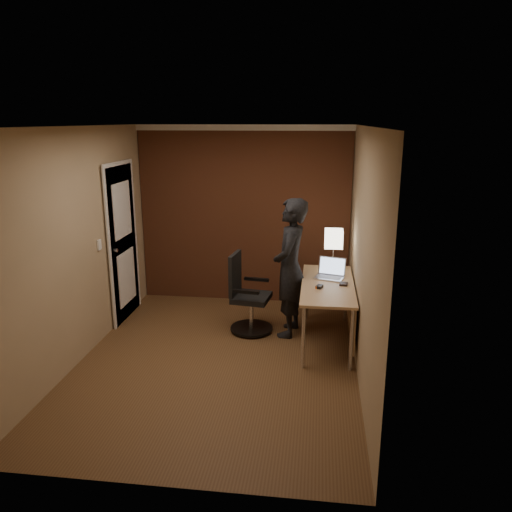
{
  "coord_description": "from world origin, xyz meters",
  "views": [
    {
      "loc": [
        1.04,
        -4.92,
        2.56
      ],
      "look_at": [
        0.35,
        0.55,
        1.05
      ],
      "focal_mm": 35.0,
      "sensor_mm": 36.0,
      "label": 1
    }
  ],
  "objects_px": {
    "laptop": "(331,272)",
    "wallet": "(344,284)",
    "desk_lamp": "(334,239)",
    "person": "(290,268)",
    "mouse": "(319,287)",
    "office_chair": "(247,298)",
    "desk": "(334,294)"
  },
  "relations": [
    {
      "from": "wallet",
      "to": "office_chair",
      "type": "bearing_deg",
      "value": 168.85
    },
    {
      "from": "desk",
      "to": "desk_lamp",
      "type": "xyz_separation_m",
      "value": [
        -0.01,
        0.48,
        0.55
      ]
    },
    {
      "from": "desk_lamp",
      "to": "person",
      "type": "relative_size",
      "value": 0.32
    },
    {
      "from": "desk_lamp",
      "to": "wallet",
      "type": "xyz_separation_m",
      "value": [
        0.12,
        -0.51,
        -0.41
      ]
    },
    {
      "from": "laptop",
      "to": "wallet",
      "type": "distance_m",
      "value": 0.32
    },
    {
      "from": "desk_lamp",
      "to": "office_chair",
      "type": "height_order",
      "value": "desk_lamp"
    },
    {
      "from": "office_chair",
      "to": "desk_lamp",
      "type": "bearing_deg",
      "value": 14.92
    },
    {
      "from": "person",
      "to": "office_chair",
      "type": "bearing_deg",
      "value": -83.16
    },
    {
      "from": "desk_lamp",
      "to": "mouse",
      "type": "xyz_separation_m",
      "value": [
        -0.16,
        -0.65,
        -0.4
      ]
    },
    {
      "from": "mouse",
      "to": "wallet",
      "type": "distance_m",
      "value": 0.31
    },
    {
      "from": "wallet",
      "to": "laptop",
      "type": "bearing_deg",
      "value": 117.73
    },
    {
      "from": "mouse",
      "to": "person",
      "type": "height_order",
      "value": "person"
    },
    {
      "from": "desk",
      "to": "laptop",
      "type": "xyz_separation_m",
      "value": [
        -0.04,
        0.25,
        0.19
      ]
    },
    {
      "from": "desk",
      "to": "wallet",
      "type": "relative_size",
      "value": 13.64
    },
    {
      "from": "desk_lamp",
      "to": "mouse",
      "type": "distance_m",
      "value": 0.78
    },
    {
      "from": "desk_lamp",
      "to": "office_chair",
      "type": "xyz_separation_m",
      "value": [
        -1.04,
        -0.28,
        -0.72
      ]
    },
    {
      "from": "person",
      "to": "laptop",
      "type": "bearing_deg",
      "value": 104.51
    },
    {
      "from": "office_chair",
      "to": "person",
      "type": "bearing_deg",
      "value": -0.9
    },
    {
      "from": "desk_lamp",
      "to": "laptop",
      "type": "xyz_separation_m",
      "value": [
        -0.03,
        -0.23,
        -0.35
      ]
    },
    {
      "from": "desk",
      "to": "desk_lamp",
      "type": "bearing_deg",
      "value": 91.33
    },
    {
      "from": "person",
      "to": "desk",
      "type": "bearing_deg",
      "value": 77.61
    },
    {
      "from": "desk",
      "to": "desk_lamp",
      "type": "height_order",
      "value": "desk_lamp"
    },
    {
      "from": "desk_lamp",
      "to": "wallet",
      "type": "distance_m",
      "value": 0.66
    },
    {
      "from": "desk_lamp",
      "to": "mouse",
      "type": "relative_size",
      "value": 5.35
    },
    {
      "from": "wallet",
      "to": "person",
      "type": "bearing_deg",
      "value": 160.71
    },
    {
      "from": "desk_lamp",
      "to": "desk",
      "type": "bearing_deg",
      "value": -88.67
    },
    {
      "from": "desk_lamp",
      "to": "mouse",
      "type": "bearing_deg",
      "value": -103.72
    },
    {
      "from": "laptop",
      "to": "office_chair",
      "type": "distance_m",
      "value": 1.08
    },
    {
      "from": "office_chair",
      "to": "person",
      "type": "relative_size",
      "value": 0.58
    },
    {
      "from": "desk",
      "to": "laptop",
      "type": "height_order",
      "value": "laptop"
    },
    {
      "from": "wallet",
      "to": "person",
      "type": "distance_m",
      "value": 0.68
    },
    {
      "from": "desk",
      "to": "mouse",
      "type": "distance_m",
      "value": 0.28
    }
  ]
}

